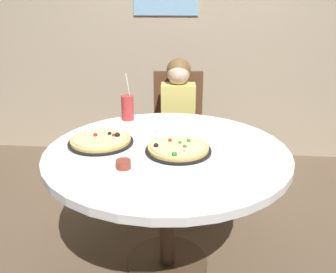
% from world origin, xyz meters
% --- Properties ---
extents(ground_plane, '(8.00, 8.00, 0.00)m').
position_xyz_m(ground_plane, '(0.00, 0.00, 0.00)').
color(ground_plane, brown).
extents(wall_with_window, '(5.20, 0.14, 2.90)m').
position_xyz_m(wall_with_window, '(-0.00, 1.76, 1.45)').
color(wall_with_window, tan).
rests_on(wall_with_window, ground_plane).
extents(dining_table, '(1.28, 1.28, 0.75)m').
position_xyz_m(dining_table, '(0.00, 0.00, 0.66)').
color(dining_table, white).
rests_on(dining_table, ground_plane).
extents(chair_wooden, '(0.43, 0.43, 0.95)m').
position_xyz_m(chair_wooden, '(-0.01, 1.04, 0.53)').
color(chair_wooden, brown).
rests_on(chair_wooden, ground_plane).
extents(diner_child, '(0.28, 0.42, 1.08)m').
position_xyz_m(diner_child, '(0.01, 0.85, 0.48)').
color(diner_child, '#3F4766').
rests_on(diner_child, ground_plane).
extents(pizza_veggie, '(0.34, 0.34, 0.05)m').
position_xyz_m(pizza_veggie, '(0.06, -0.03, 0.77)').
color(pizza_veggie, black).
rests_on(pizza_veggie, dining_table).
extents(pizza_cheese, '(0.35, 0.35, 0.05)m').
position_xyz_m(pizza_cheese, '(-0.37, 0.04, 0.77)').
color(pizza_cheese, black).
rests_on(pizza_cheese, dining_table).
extents(soda_cup, '(0.08, 0.08, 0.31)m').
position_xyz_m(soda_cup, '(-0.30, 0.47, 0.83)').
color(soda_cup, '#B73333').
rests_on(soda_cup, dining_table).
extents(sauce_bowl, '(0.07, 0.07, 0.04)m').
position_xyz_m(sauce_bowl, '(-0.18, -0.25, 0.77)').
color(sauce_bowl, brown).
rests_on(sauce_bowl, dining_table).
extents(plate_small, '(0.18, 0.18, 0.01)m').
position_xyz_m(plate_small, '(-0.01, 0.28, 0.76)').
color(plate_small, white).
rests_on(plate_small, dining_table).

